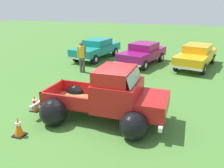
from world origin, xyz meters
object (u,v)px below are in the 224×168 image
show_car_0 (97,48)px  lane_cone_0 (18,127)px  vintage_pickup_truck (111,100)px  spectator_1 (82,55)px  lane_cone_1 (35,103)px  show_car_1 (143,53)px  show_car_2 (196,55)px

show_car_0 → lane_cone_0: 10.85m
vintage_pickup_truck → show_car_0: 9.70m
spectator_1 → lane_cone_1: 5.43m
vintage_pickup_truck → show_car_1: vintage_pickup_truck is taller
vintage_pickup_truck → show_car_2: vintage_pickup_truck is taller
show_car_1 → lane_cone_0: (-1.61, -10.15, -0.47)m
show_car_2 → lane_cone_1: size_ratio=7.91×
show_car_0 → show_car_2: same height
vintage_pickup_truck → spectator_1: bearing=125.1°
show_car_2 → spectator_1: bearing=-48.4°
lane_cone_1 → show_car_2: bearing=57.7°
show_car_1 → lane_cone_0: show_car_1 is taller
vintage_pickup_truck → lane_cone_0: 3.09m
show_car_2 → spectator_1: 7.34m
spectator_1 → show_car_0: bearing=-15.5°
show_car_1 → lane_cone_0: bearing=4.3°
show_car_1 → lane_cone_1: show_car_1 is taller
show_car_0 → show_car_2: (7.02, -0.01, 0.00)m
spectator_1 → lane_cone_0: spectator_1 is taller
vintage_pickup_truck → lane_cone_1: bearing=-175.3°
vintage_pickup_truck → lane_cone_1: size_ratio=7.40×
show_car_0 → spectator_1: bearing=18.2°
show_car_2 → vintage_pickup_truck: bearing=-5.3°
spectator_1 → lane_cone_1: (0.69, -5.33, -0.74)m
vintage_pickup_truck → spectator_1: vintage_pickup_truck is taller
show_car_0 → spectator_1: (0.65, -3.65, 0.27)m
lane_cone_0 → lane_cone_1: (-0.67, 1.67, 0.00)m
show_car_2 → show_car_0: bearing=-78.2°
vintage_pickup_truck → show_car_0: bearing=115.3°
show_car_0 → lane_cone_1: 9.09m
show_car_0 → lane_cone_1: (1.34, -8.98, -0.47)m
show_car_0 → show_car_1: (3.62, -0.50, -0.00)m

